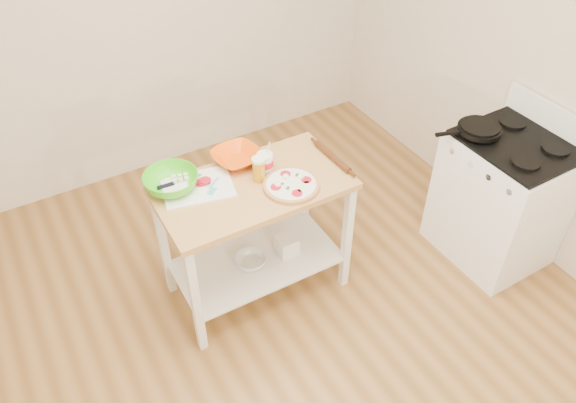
# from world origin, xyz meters

# --- Properties ---
(room_shell) EXTENTS (4.04, 4.54, 2.74)m
(room_shell) POSITION_xyz_m (0.00, 0.00, 1.35)
(room_shell) COLOR olive
(room_shell) RESTS_ON ground
(prep_island) EXTENTS (1.14, 0.63, 0.90)m
(prep_island) POSITION_xyz_m (0.06, 0.56, 0.65)
(prep_island) COLOR tan
(prep_island) RESTS_ON ground
(gas_stove) EXTENTS (0.63, 0.74, 1.11)m
(gas_stove) POSITION_xyz_m (1.68, 0.05, 0.47)
(gas_stove) COLOR white
(gas_stove) RESTS_ON ground
(skillet) EXTENTS (0.43, 0.28, 0.03)m
(skillet) POSITION_xyz_m (1.53, 0.25, 0.97)
(skillet) COLOR black
(skillet) RESTS_ON gas_stove
(pizza) EXTENTS (0.33, 0.33, 0.05)m
(pizza) POSITION_xyz_m (0.25, 0.43, 0.92)
(pizza) COLOR tan
(pizza) RESTS_ON prep_island
(cutting_board) EXTENTS (0.46, 0.38, 0.04)m
(cutting_board) POSITION_xyz_m (-0.23, 0.71, 0.91)
(cutting_board) COLOR white
(cutting_board) RESTS_ON prep_island
(spatula) EXTENTS (0.12, 0.13, 0.01)m
(spatula) POSITION_xyz_m (-0.15, 0.65, 0.92)
(spatula) COLOR #42BAC3
(spatula) RESTS_ON cutting_board
(knife) EXTENTS (0.27, 0.04, 0.01)m
(knife) POSITION_xyz_m (-0.34, 0.79, 0.92)
(knife) COLOR silver
(knife) RESTS_ON cutting_board
(orange_bowl) EXTENTS (0.32, 0.32, 0.07)m
(orange_bowl) POSITION_xyz_m (0.08, 0.81, 0.94)
(orange_bowl) COLOR #FF5907
(orange_bowl) RESTS_ON prep_island
(green_bowl) EXTENTS (0.36, 0.36, 0.10)m
(green_bowl) POSITION_xyz_m (-0.36, 0.77, 0.95)
(green_bowl) COLOR #47CF1A
(green_bowl) RESTS_ON prep_island
(beer_pint) EXTENTS (0.08, 0.08, 0.16)m
(beer_pint) POSITION_xyz_m (0.12, 0.59, 0.98)
(beer_pint) COLOR #BE8610
(beer_pint) RESTS_ON prep_island
(yogurt_tub) EXTENTS (0.10, 0.10, 0.21)m
(yogurt_tub) POSITION_xyz_m (0.19, 0.65, 0.96)
(yogurt_tub) COLOR white
(yogurt_tub) RESTS_ON prep_island
(rolling_pin) EXTENTS (0.05, 0.34, 0.04)m
(rolling_pin) POSITION_xyz_m (0.60, 0.54, 0.92)
(rolling_pin) COLOR #4F2912
(rolling_pin) RESTS_ON prep_island
(shelf_glass_bowl) EXTENTS (0.20, 0.20, 0.06)m
(shelf_glass_bowl) POSITION_xyz_m (0.01, 0.55, 0.29)
(shelf_glass_bowl) COLOR silver
(shelf_glass_bowl) RESTS_ON prep_island
(shelf_bin) EXTENTS (0.13, 0.13, 0.13)m
(shelf_bin) POSITION_xyz_m (0.27, 0.53, 0.33)
(shelf_bin) COLOR white
(shelf_bin) RESTS_ON prep_island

